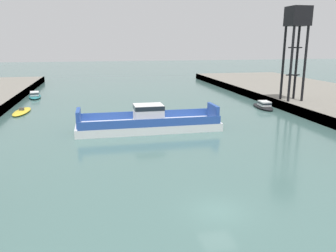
# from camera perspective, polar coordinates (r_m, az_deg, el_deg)

# --- Properties ---
(ground_plane) EXTENTS (400.00, 400.00, 0.00)m
(ground_plane) POSITION_cam_1_polar(r_m,az_deg,el_deg) (26.25, 8.38, -13.87)
(ground_plane) COLOR #476B66
(chain_ferry) EXTENTS (20.05, 5.83, 3.65)m
(chain_ferry) POSITION_cam_1_polar(r_m,az_deg,el_deg) (48.11, -3.25, 0.61)
(chain_ferry) COLOR silver
(chain_ferry) RESTS_ON ground
(moored_boat_near_left) EXTENTS (2.90, 7.27, 1.43)m
(moored_boat_near_left) POSITION_cam_1_polar(r_m,az_deg,el_deg) (66.25, 15.63, 3.29)
(moored_boat_near_left) COLOR black
(moored_boat_near_left) RESTS_ON ground
(moored_boat_near_right) EXTENTS (3.58, 7.92, 1.43)m
(moored_boat_near_right) POSITION_cam_1_polar(r_m,az_deg,el_deg) (81.48, -21.32, 4.76)
(moored_boat_near_right) COLOR #237075
(moored_boat_near_right) RESTS_ON ground
(moored_boat_mid_left) EXTENTS (2.91, 8.12, 0.93)m
(moored_boat_mid_left) POSITION_cam_1_polar(r_m,az_deg,el_deg) (65.21, -23.19, 2.24)
(moored_boat_mid_left) COLOR yellow
(moored_boat_mid_left) RESTS_ON ground
(crane_tower) EXTENTS (3.51, 3.51, 16.52)m
(crane_tower) POSITION_cam_1_polar(r_m,az_deg,el_deg) (66.77, 20.72, 15.29)
(crane_tower) COLOR black
(crane_tower) RESTS_ON quay_right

